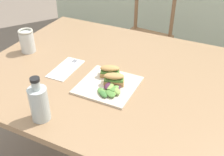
% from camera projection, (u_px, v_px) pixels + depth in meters
% --- Properties ---
extents(dining_table, '(1.30, 1.03, 0.74)m').
position_uv_depth(dining_table, '(112.00, 89.00, 1.41)').
color(dining_table, '#997551').
rests_on(dining_table, ground).
extents(chair_wooden_far, '(0.43, 0.43, 0.87)m').
position_uv_depth(chair_wooden_far, '(146.00, 37.00, 2.36)').
color(chair_wooden_far, '#8E6642').
rests_on(chair_wooden_far, ground).
extents(plate_lunch, '(0.25, 0.25, 0.01)m').
position_uv_depth(plate_lunch, '(108.00, 85.00, 1.25)').
color(plate_lunch, beige).
rests_on(plate_lunch, dining_table).
extents(sandwich_half_front, '(0.10, 0.08, 0.06)m').
position_uv_depth(sandwich_half_front, '(114.00, 79.00, 1.23)').
color(sandwich_half_front, tan).
rests_on(sandwich_half_front, plate_lunch).
extents(sandwich_half_back, '(0.10, 0.08, 0.06)m').
position_uv_depth(sandwich_half_back, '(110.00, 71.00, 1.28)').
color(sandwich_half_back, tan).
rests_on(sandwich_half_back, plate_lunch).
extents(salad_mixed_greens, '(0.12, 0.12, 0.03)m').
position_uv_depth(salad_mixed_greens, '(110.00, 90.00, 1.19)').
color(salad_mixed_greens, '#6B9E47').
rests_on(salad_mixed_greens, plate_lunch).
extents(napkin_folded, '(0.11, 0.21, 0.00)m').
position_uv_depth(napkin_folded, '(66.00, 69.00, 1.37)').
color(napkin_folded, silver).
rests_on(napkin_folded, dining_table).
extents(fork_on_napkin, '(0.03, 0.19, 0.00)m').
position_uv_depth(fork_on_napkin, '(68.00, 66.00, 1.38)').
color(fork_on_napkin, silver).
rests_on(fork_on_napkin, napkin_folded).
extents(bottle_cold_brew, '(0.07, 0.07, 0.19)m').
position_uv_depth(bottle_cold_brew, '(39.00, 105.00, 1.03)').
color(bottle_cold_brew, black).
rests_on(bottle_cold_brew, dining_table).
extents(mason_jar_iced_tea, '(0.08, 0.08, 0.13)m').
position_uv_depth(mason_jar_iced_tea, '(27.00, 42.00, 1.50)').
color(mason_jar_iced_tea, '#C67528').
rests_on(mason_jar_iced_tea, dining_table).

